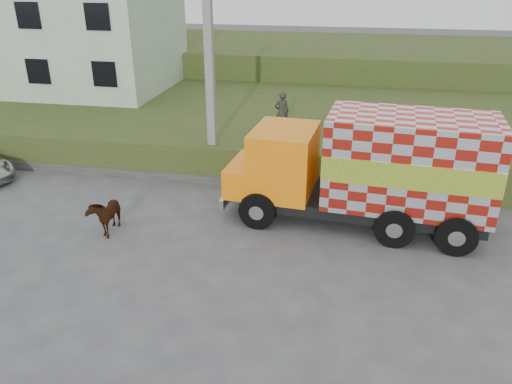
% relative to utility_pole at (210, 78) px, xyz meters
% --- Properties ---
extents(ground, '(120.00, 120.00, 0.00)m').
position_rel_utility_pole_xyz_m(ground, '(1.00, -4.60, -4.08)').
color(ground, '#474749').
rests_on(ground, ground).
extents(embankment, '(40.00, 12.00, 1.50)m').
position_rel_utility_pole_xyz_m(embankment, '(1.00, 5.40, -3.33)').
color(embankment, '#264F1A').
rests_on(embankment, ground).
extents(embankment_far, '(40.00, 12.00, 3.00)m').
position_rel_utility_pole_xyz_m(embankment_far, '(1.00, 17.40, -2.58)').
color(embankment_far, '#264F1A').
rests_on(embankment_far, ground).
extents(retaining_strip, '(16.00, 0.50, 0.40)m').
position_rel_utility_pole_xyz_m(retaining_strip, '(-1.00, -0.40, -3.88)').
color(retaining_strip, '#595651').
rests_on(retaining_strip, ground).
extents(building, '(10.00, 8.00, 6.00)m').
position_rel_utility_pole_xyz_m(building, '(-10.00, 8.40, 0.42)').
color(building, beige).
rests_on(building, embankment).
extents(utility_pole, '(1.20, 0.30, 8.00)m').
position_rel_utility_pole_xyz_m(utility_pole, '(0.00, 0.00, 0.00)').
color(utility_pole, gray).
rests_on(utility_pole, ground).
extents(cargo_truck, '(8.60, 3.52, 3.75)m').
position_rel_utility_pole_xyz_m(cargo_truck, '(5.97, -2.62, -2.14)').
color(cargo_truck, black).
rests_on(cargo_truck, ground).
extents(cow, '(0.78, 1.53, 1.26)m').
position_rel_utility_pole_xyz_m(cow, '(-2.24, -4.78, -3.45)').
color(cow, '#37140D').
rests_on(cow, ground).
extents(pedestrian, '(0.72, 0.60, 1.70)m').
position_rel_utility_pole_xyz_m(pedestrian, '(2.42, 1.97, -1.72)').
color(pedestrian, '#312F2C').
rests_on(pedestrian, embankment).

